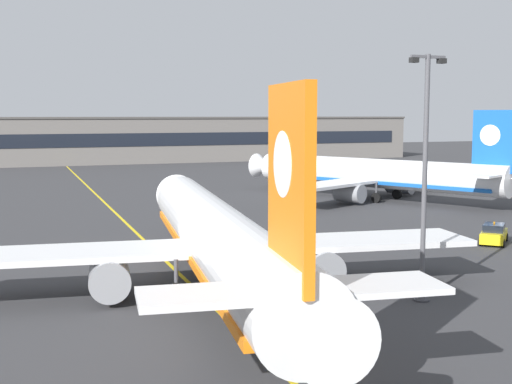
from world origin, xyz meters
TOP-DOWN VIEW (x-y plane):
  - ground_plane at (0.00, 0.00)m, footprint 400.00×400.00m
  - taxiway_centreline at (0.00, 30.00)m, footprint 5.71×179.93m
  - airliner_foreground at (0.45, 13.74)m, footprint 32.36×41.43m
  - airliner_background at (32.67, 49.31)m, footprint 29.11×36.37m
  - apron_lamp_post at (10.82, 8.04)m, footprint 2.24×0.90m
  - service_car_nearest at (26.61, 20.58)m, footprint 4.27×4.22m
  - safety_cone_by_nose_gear at (1.17, 29.14)m, footprint 0.44×0.44m
  - terminal_building at (-0.89, 126.69)m, footprint 170.03×12.40m

SIDE VIEW (x-z plane):
  - ground_plane at x=0.00m, z-range 0.00..0.00m
  - taxiway_centreline at x=0.00m, z-range 0.00..0.01m
  - safety_cone_by_nose_gear at x=1.17m, z-range -0.02..0.53m
  - service_car_nearest at x=26.61m, z-range -0.13..1.66m
  - airliner_background at x=32.67m, z-range -2.33..8.72m
  - airliner_foreground at x=0.45m, z-range -2.46..9.19m
  - terminal_building at x=-0.89m, z-range 0.01..10.08m
  - apron_lamp_post at x=10.82m, z-range 0.31..14.15m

